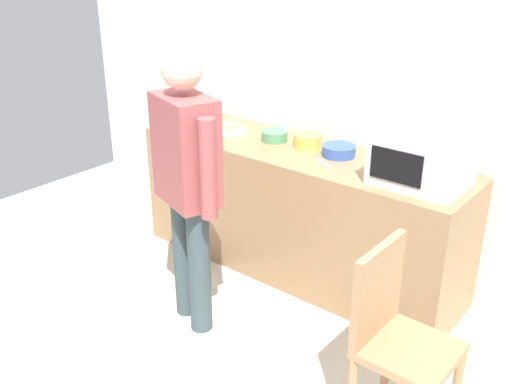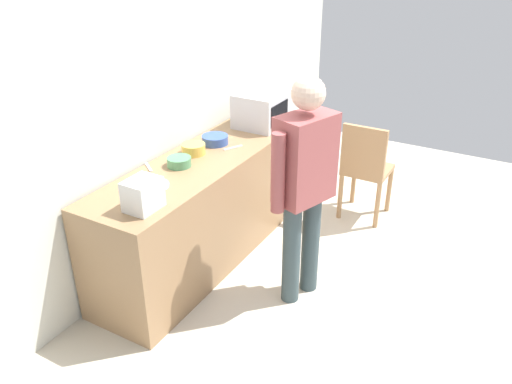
# 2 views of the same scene
# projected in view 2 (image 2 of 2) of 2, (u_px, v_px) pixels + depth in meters

# --- Properties ---
(ground_plane) EXTENTS (6.00, 6.00, 0.00)m
(ground_plane) POSITION_uv_depth(u_px,v_px,m) (358.00, 278.00, 4.08)
(ground_plane) COLOR beige
(back_wall) EXTENTS (5.40, 0.13, 2.60)m
(back_wall) POSITION_uv_depth(u_px,v_px,m) (183.00, 88.00, 4.19)
(back_wall) COLOR silver
(back_wall) RESTS_ON ground_plane
(kitchen_counter) EXTENTS (2.31, 0.62, 0.88)m
(kitchen_counter) POSITION_uv_depth(u_px,v_px,m) (208.00, 206.00, 4.21)
(kitchen_counter) COLOR #93704C
(kitchen_counter) RESTS_ON ground_plane
(microwave) EXTENTS (0.50, 0.39, 0.30)m
(microwave) POSITION_uv_depth(u_px,v_px,m) (263.00, 108.00, 4.59)
(microwave) COLOR silver
(microwave) RESTS_ON kitchen_counter
(sandwich_plate) EXTENTS (0.23, 0.23, 0.07)m
(sandwich_plate) POSITION_uv_depth(u_px,v_px,m) (152.00, 183.00, 3.54)
(sandwich_plate) COLOR white
(sandwich_plate) RESTS_ON kitchen_counter
(salad_bowl) EXTENTS (0.22, 0.22, 0.07)m
(salad_bowl) POSITION_uv_depth(u_px,v_px,m) (215.00, 140.00, 4.22)
(salad_bowl) COLOR #33519E
(salad_bowl) RESTS_ON kitchen_counter
(cereal_bowl) EXTENTS (0.18, 0.18, 0.07)m
(cereal_bowl) POSITION_uv_depth(u_px,v_px,m) (179.00, 162.00, 3.83)
(cereal_bowl) COLOR #4C8E60
(cereal_bowl) RESTS_ON kitchen_counter
(mixing_bowl) EXTENTS (0.19, 0.19, 0.08)m
(mixing_bowl) POSITION_uv_depth(u_px,v_px,m) (193.00, 149.00, 4.03)
(mixing_bowl) COLOR gold
(mixing_bowl) RESTS_ON kitchen_counter
(toaster) EXTENTS (0.22, 0.18, 0.20)m
(toaster) POSITION_uv_depth(u_px,v_px,m) (143.00, 195.00, 3.22)
(toaster) COLOR silver
(toaster) RESTS_ON kitchen_counter
(fork_utensil) EXTENTS (0.16, 0.10, 0.01)m
(fork_utensil) POSITION_uv_depth(u_px,v_px,m) (233.00, 148.00, 4.15)
(fork_utensil) COLOR silver
(fork_utensil) RESTS_ON kitchen_counter
(spoon_utensil) EXTENTS (0.12, 0.15, 0.01)m
(spoon_utensil) POSITION_uv_depth(u_px,v_px,m) (148.00, 167.00, 3.82)
(spoon_utensil) COLOR silver
(spoon_utensil) RESTS_ON kitchen_counter
(person_standing) EXTENTS (0.56, 0.35, 1.65)m
(person_standing) POSITION_uv_depth(u_px,v_px,m) (304.00, 178.00, 3.48)
(person_standing) COLOR #36484D
(person_standing) RESTS_ON ground_plane
(wooden_chair) EXTENTS (0.40, 0.40, 0.94)m
(wooden_chair) POSITION_uv_depth(u_px,v_px,m) (365.00, 167.00, 4.69)
(wooden_chair) COLOR #A87F56
(wooden_chair) RESTS_ON ground_plane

